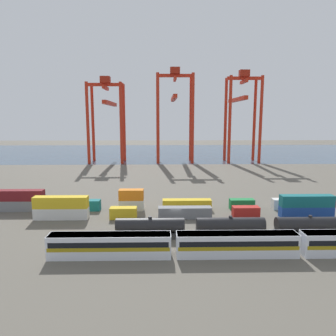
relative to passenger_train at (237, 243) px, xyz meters
The scene contains 22 objects.
ground_plane 60.19m from the passenger_train, 98.83° to the left, with size 420.00×420.00×0.00m, color #5B564C.
harbour_water 159.00m from the passenger_train, 93.33° to the left, with size 400.00×110.00×0.01m, color #384C60.
passenger_train is the anchor object (origin of this frame).
freight_tank_row 11.86m from the passenger_train, 44.78° to the left, with size 59.13×2.72×4.18m.
shipping_container_0 40.44m from the passenger_train, 150.24° to the left, with size 12.10×2.44×2.60m, color silver.
shipping_container_1 40.47m from the passenger_train, 150.24° to the left, with size 12.10×2.44×2.60m, color gold.
shipping_container_2 29.14m from the passenger_train, 136.45° to the left, with size 6.04×2.44×2.60m, color gold.
shipping_container_3 21.32m from the passenger_train, 109.56° to the left, with size 12.10×2.44×2.60m, color slate.
shipping_container_4 21.23m from the passenger_train, 71.14° to the left, with size 6.04×2.44×2.60m, color #AD211C.
shipping_container_5 28.95m from the passenger_train, 43.92° to the left, with size 12.10×2.44×2.60m, color #1C4299.
shipping_container_6 28.99m from the passenger_train, 43.92° to the left, with size 12.10×2.44×2.60m, color #146066.
shipping_container_7 54.45m from the passenger_train, 150.61° to the left, with size 12.10×2.44×2.60m, color slate.
shipping_container_8 54.47m from the passenger_train, 150.61° to the left, with size 12.10×2.44×2.60m, color maroon.
shipping_container_9 42.99m from the passenger_train, 141.56° to the left, with size 12.10×2.44×2.60m, color #146066.
shipping_container_10 33.33m from the passenger_train, 126.68° to the left, with size 6.04×2.44×2.60m, color silver.
shipping_container_11 33.36m from the passenger_train, 126.68° to the left, with size 6.04×2.44×2.60m, color orange.
shipping_container_12 27.43m from the passenger_train, 102.93° to the left, with size 12.10×2.44×2.60m, color gold.
shipping_container_13 27.80m from the passenger_train, 74.06° to the left, with size 6.04×2.44×2.60m, color #197538.
shipping_container_14 34.24m from the passenger_train, 51.31° to the left, with size 12.10×2.44×2.60m, color silver.
gantry_crane_west 125.18m from the passenger_train, 109.08° to the left, with size 17.91×38.80×42.92m.
gantry_crane_central 119.03m from the passenger_train, 92.72° to the left, with size 18.78×38.10×47.35m.
gantry_crane_east 122.28m from the passenger_train, 75.89° to the left, with size 16.98×38.02×46.15m.
Camera 1 is at (-3.23, -68.83, 22.71)m, focal length 33.80 mm.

